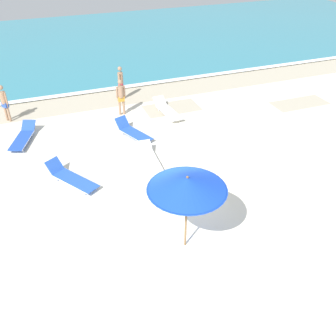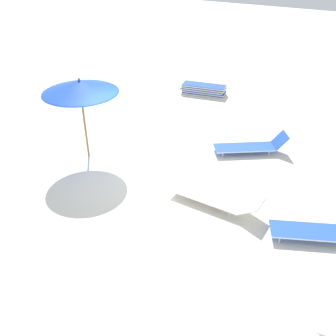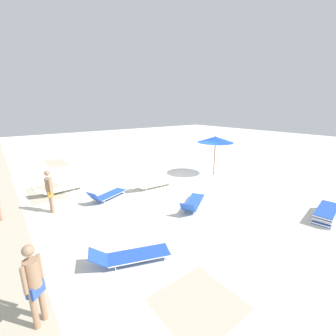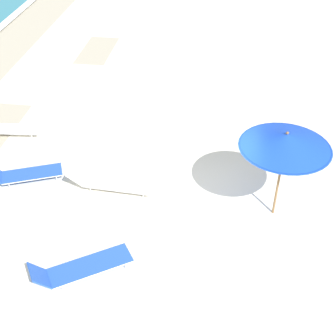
{
  "view_description": "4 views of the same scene",
  "coord_description": "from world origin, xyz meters",
  "px_view_note": "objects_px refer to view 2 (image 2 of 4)",
  "views": [
    {
      "loc": [
        -3.51,
        -9.14,
        8.06
      ],
      "look_at": [
        0.22,
        0.7,
        0.95
      ],
      "focal_mm": 40.0,
      "sensor_mm": 36.0,
      "label": 1
    },
    {
      "loc": [
        7.35,
        5.01,
        5.89
      ],
      "look_at": [
        0.33,
        1.17,
        0.81
      ],
      "focal_mm": 40.0,
      "sensor_mm": 36.0,
      "label": 2
    },
    {
      "loc": [
        -9.2,
        8.59,
        4.15
      ],
      "look_at": [
        0.03,
        1.47,
        0.96
      ],
      "focal_mm": 24.0,
      "sensor_mm": 36.0,
      "label": 3
    },
    {
      "loc": [
        -9.46,
        -0.48,
        8.24
      ],
      "look_at": [
        -0.04,
        0.83,
        1.0
      ],
      "focal_mm": 50.0,
      "sensor_mm": 36.0,
      "label": 4
    }
  ],
  "objects_px": {
    "beach_umbrella": "(80,87)",
    "sun_lounger_mid_beach_solo": "(318,230)",
    "sun_lounger_near_water_left": "(251,146)",
    "lounger_stack": "(204,89)",
    "sun_lounger_beside_umbrella": "(216,198)"
  },
  "relations": [
    {
      "from": "beach_umbrella",
      "to": "sun_lounger_mid_beach_solo",
      "type": "xyz_separation_m",
      "value": [
        0.42,
        6.87,
        -2.01
      ]
    },
    {
      "from": "sun_lounger_near_water_left",
      "to": "sun_lounger_mid_beach_solo",
      "type": "xyz_separation_m",
      "value": [
        3.06,
        2.54,
        0.01
      ]
    },
    {
      "from": "beach_umbrella",
      "to": "sun_lounger_mid_beach_solo",
      "type": "relative_size",
      "value": 1.2
    },
    {
      "from": "lounger_stack",
      "to": "sun_lounger_near_water_left",
      "type": "xyz_separation_m",
      "value": [
        3.83,
        3.34,
        0.01
      ]
    },
    {
      "from": "beach_umbrella",
      "to": "sun_lounger_near_water_left",
      "type": "relative_size",
      "value": 1.13
    },
    {
      "from": "lounger_stack",
      "to": "sun_lounger_mid_beach_solo",
      "type": "relative_size",
      "value": 0.97
    },
    {
      "from": "beach_umbrella",
      "to": "sun_lounger_mid_beach_solo",
      "type": "distance_m",
      "value": 7.17
    },
    {
      "from": "beach_umbrella",
      "to": "lounger_stack",
      "type": "relative_size",
      "value": 1.25
    },
    {
      "from": "sun_lounger_mid_beach_solo",
      "to": "lounger_stack",
      "type": "bearing_deg",
      "value": -161.96
    },
    {
      "from": "sun_lounger_beside_umbrella",
      "to": "sun_lounger_near_water_left",
      "type": "relative_size",
      "value": 1.09
    },
    {
      "from": "sun_lounger_mid_beach_solo",
      "to": "sun_lounger_near_water_left",
      "type": "bearing_deg",
      "value": -162.79
    },
    {
      "from": "sun_lounger_beside_umbrella",
      "to": "sun_lounger_mid_beach_solo",
      "type": "distance_m",
      "value": 2.48
    },
    {
      "from": "sun_lounger_near_water_left",
      "to": "sun_lounger_beside_umbrella",
      "type": "bearing_deg",
      "value": -31.94
    },
    {
      "from": "beach_umbrella",
      "to": "sun_lounger_beside_umbrella",
      "type": "bearing_deg",
      "value": 84.78
    },
    {
      "from": "sun_lounger_near_water_left",
      "to": "sun_lounger_mid_beach_solo",
      "type": "height_order",
      "value": "sun_lounger_mid_beach_solo"
    }
  ]
}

